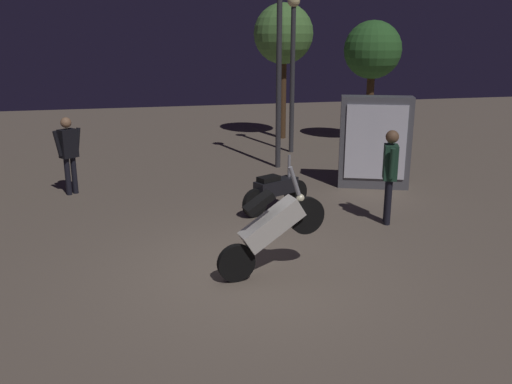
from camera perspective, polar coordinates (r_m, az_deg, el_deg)
The scene contains 10 objects.
ground_plane at distance 8.25m, azimuth -0.53°, elevation -8.38°, with size 40.00×40.00×0.00m, color #756656.
motorcycle_white_foreground at distance 7.87m, azimuth 1.63°, elevation -3.76°, with size 1.66×0.44×1.63m.
motorcycle_black_parked_left at distance 10.86m, azimuth 2.10°, elevation 0.18°, with size 1.53×0.84×1.11m.
person_rider_beside at distance 12.60m, azimuth -19.07°, elevation 4.31°, with size 0.59×0.47×1.72m.
person_bystander_far at distance 10.29m, azimuth 13.87°, elevation 2.43°, with size 0.35×0.66×1.77m.
streetlamp_near at distance 14.25m, azimuth 2.44°, elevation 15.42°, with size 0.36×0.36×5.13m.
streetlamp_far at distance 16.25m, azimuth 3.88°, elevation 14.33°, with size 0.36×0.36×4.53m.
tree_left_bg at distance 18.07m, azimuth 12.12°, elevation 14.25°, with size 1.81×1.81×3.88m.
tree_right_bg at distance 18.55m, azimuth 2.89°, elevation 16.11°, with size 1.96×1.96×4.44m.
kiosk_billboard at distance 12.81m, azimuth 12.35°, elevation 5.11°, with size 1.67×1.04×2.10m.
Camera 1 is at (-1.64, -7.32, 3.43)m, focal length 38.16 mm.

